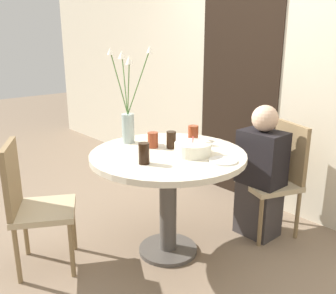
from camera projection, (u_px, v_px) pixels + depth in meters
ground_plane at (168, 251)px, 2.81m from camera, size 16.00×16.00×0.00m
wall_back at (278, 66)px, 3.24m from camera, size 8.00×0.05×2.60m
doorway_panel at (237, 93)px, 3.59m from camera, size 0.90×0.01×2.05m
dining_table at (168, 173)px, 2.63m from camera, size 1.08×1.08×0.78m
chair_left_flank at (278, 173)px, 2.97m from camera, size 0.52×0.52×0.90m
chair_near_front at (31, 200)px, 2.48m from camera, size 0.55×0.55×0.90m
birthday_cake at (193, 149)px, 2.52m from camera, size 0.25×0.25×0.13m
flower_vase at (128, 110)px, 2.76m from camera, size 0.34×0.23×0.71m
side_plate at (223, 161)px, 2.40m from camera, size 0.18×0.18×0.01m
drink_glass_0 at (153, 140)px, 2.69m from camera, size 0.08×0.08×0.11m
drink_glass_1 at (171, 140)px, 2.67m from camera, size 0.07×0.07×0.12m
drink_glass_2 at (144, 153)px, 2.34m from camera, size 0.07×0.07×0.14m
drink_glass_3 at (193, 133)px, 2.88m from camera, size 0.08×0.08×0.11m
person_woman at (261, 176)px, 2.92m from camera, size 0.34×0.24×1.06m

